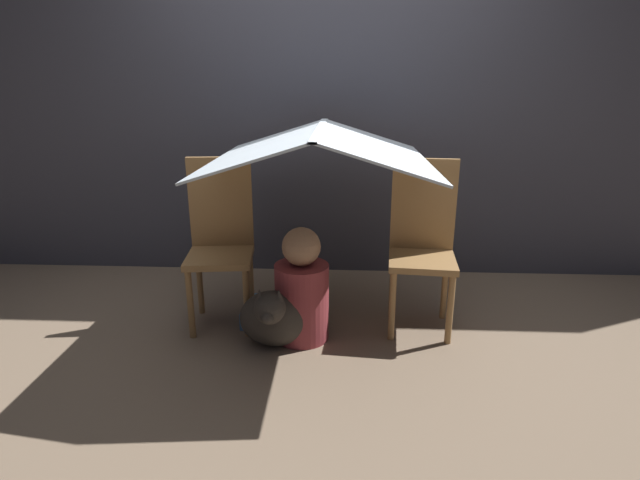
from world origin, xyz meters
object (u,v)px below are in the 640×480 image
chair_right (422,241)px  dog (273,317)px  chair_left (221,238)px  person_front (302,292)px

chair_right → dog: (-0.81, -0.34, -0.33)m
chair_left → chair_right: 1.15m
person_front → dog: (-0.14, -0.12, -0.10)m
chair_left → dog: bearing=-50.8°
chair_left → chair_right: bearing=-6.2°
chair_left → person_front: 0.58m
chair_left → chair_right: size_ratio=1.00×
person_front → chair_left: bearing=155.8°
person_front → dog: 0.21m
chair_left → dog: (0.34, -0.34, -0.33)m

